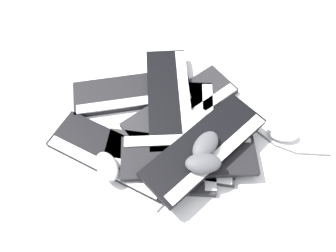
# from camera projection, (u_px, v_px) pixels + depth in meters

# --- Properties ---
(ground_plane) EXTENTS (3.20, 3.20, 0.00)m
(ground_plane) POSITION_uv_depth(u_px,v_px,m) (149.00, 129.00, 1.17)
(ground_plane) COLOR white
(keyboard_0) EXTENTS (0.46, 0.31, 0.03)m
(keyboard_0) POSITION_uv_depth(u_px,v_px,m) (181.00, 108.00, 1.20)
(keyboard_0) COLOR #232326
(keyboard_0) RESTS_ON ground
(keyboard_1) EXTENTS (0.39, 0.44, 0.03)m
(keyboard_1) POSITION_uv_depth(u_px,v_px,m) (133.00, 93.00, 1.23)
(keyboard_1) COLOR black
(keyboard_1) RESTS_ON ground
(keyboard_2) EXTENTS (0.16, 0.44, 0.03)m
(keyboard_2) POSITION_uv_depth(u_px,v_px,m) (112.00, 155.00, 1.10)
(keyboard_2) COLOR black
(keyboard_2) RESTS_ON ground
(keyboard_3) EXTENTS (0.30, 0.46, 0.03)m
(keyboard_3) POSITION_uv_depth(u_px,v_px,m) (170.00, 158.00, 1.10)
(keyboard_3) COLOR #232326
(keyboard_3) RESTS_ON ground
(keyboard_4) EXTENTS (0.46, 0.33, 0.03)m
(keyboard_4) POSITION_uv_depth(u_px,v_px,m) (193.00, 134.00, 1.14)
(keyboard_4) COLOR #232326
(keyboard_4) RESTS_ON ground
(keyboard_5) EXTENTS (0.45, 0.36, 0.03)m
(keyboard_5) POSITION_uv_depth(u_px,v_px,m) (170.00, 98.00, 1.19)
(keyboard_5) COLOR black
(keyboard_5) RESTS_ON keyboard_0
(keyboard_6) EXTENTS (0.36, 0.45, 0.03)m
(keyboard_6) POSITION_uv_depth(u_px,v_px,m) (189.00, 155.00, 1.07)
(keyboard_6) COLOR black
(keyboard_6) RESTS_ON keyboard_3
(keyboard_7) EXTENTS (0.46, 0.28, 0.03)m
(keyboard_7) POSITION_uv_depth(u_px,v_px,m) (205.00, 148.00, 1.05)
(keyboard_7) COLOR black
(keyboard_7) RESTS_ON keyboard_6
(mouse_0) EXTENTS (0.12, 0.10, 0.04)m
(mouse_0) POSITION_uv_depth(u_px,v_px,m) (194.00, 120.00, 1.13)
(mouse_0) COLOR silver
(mouse_0) RESTS_ON keyboard_4
(mouse_1) EXTENTS (0.11, 0.13, 0.04)m
(mouse_1) POSITION_uv_depth(u_px,v_px,m) (107.00, 166.00, 1.04)
(mouse_1) COLOR #B7B7BC
(mouse_1) RESTS_ON keyboard_2
(mouse_2) EXTENTS (0.12, 0.08, 0.04)m
(mouse_2) POSITION_uv_depth(u_px,v_px,m) (205.00, 145.00, 1.01)
(mouse_2) COLOR #4C4C51
(mouse_2) RESTS_ON keyboard_7
(mouse_3) EXTENTS (0.11, 0.13, 0.04)m
(mouse_3) POSITION_uv_depth(u_px,v_px,m) (203.00, 163.00, 0.98)
(mouse_3) COLOR #4C4C51
(mouse_3) RESTS_ON keyboard_7
(mouse_4) EXTENTS (0.10, 0.13, 0.04)m
(mouse_4) POSITION_uv_depth(u_px,v_px,m) (283.00, 133.00, 1.14)
(mouse_4) COLOR silver
(mouse_4) RESTS_ON ground
(cable_0) EXTENTS (0.50, 0.47, 0.01)m
(cable_0) POSITION_uv_depth(u_px,v_px,m) (227.00, 141.00, 1.14)
(cable_0) COLOR #59595B
(cable_0) RESTS_ON ground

